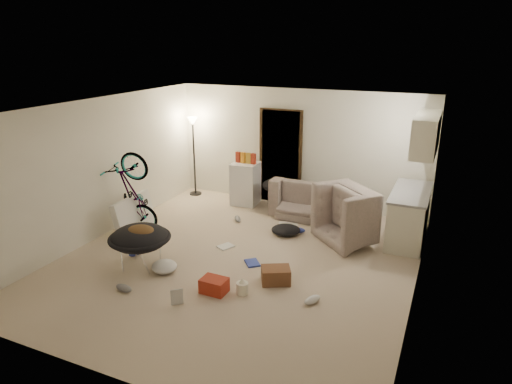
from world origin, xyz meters
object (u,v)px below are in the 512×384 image
at_px(kitchen_counter, 409,217).
at_px(floor_lamp, 193,139).
at_px(bicycle, 135,210).
at_px(sofa, 319,203).
at_px(drink_case_b, 214,285).
at_px(mini_fridge, 246,183).
at_px(drink_case_a, 276,275).
at_px(saucer_chair, 140,243).
at_px(juicer, 242,287).
at_px(armchair, 362,219).
at_px(tv_box, 134,215).

bearing_deg(kitchen_counter, floor_lamp, 172.34).
bearing_deg(floor_lamp, bicycle, -87.55).
distance_m(floor_lamp, sofa, 3.22).
xyz_separation_m(sofa, drink_case_b, (-0.52, -3.47, -0.17)).
bearing_deg(bicycle, sofa, -59.60).
relative_size(kitchen_counter, mini_fridge, 1.63).
bearing_deg(drink_case_a, saucer_chair, 163.06).
relative_size(saucer_chair, juicer, 3.95).
relative_size(floor_lamp, juicer, 7.34).
bearing_deg(mini_fridge, armchair, -21.28).
bearing_deg(sofa, mini_fridge, -3.38).
bearing_deg(saucer_chair, floor_lamp, 107.49).
height_order(sofa, drink_case_b, sofa).
relative_size(floor_lamp, saucer_chair, 1.86).
bearing_deg(tv_box, drink_case_b, -30.57).
height_order(kitchen_counter, drink_case_a, kitchen_counter).
relative_size(saucer_chair, drink_case_a, 2.31).
height_order(kitchen_counter, drink_case_b, kitchen_counter).
height_order(sofa, bicycle, bicycle).
bearing_deg(drink_case_b, kitchen_counter, 53.86).
bearing_deg(kitchen_counter, drink_case_a, -123.51).
bearing_deg(drink_case_a, juicer, -151.15).
bearing_deg(drink_case_a, armchair, 41.12).
xyz_separation_m(armchair, juicer, (-1.16, -2.60, -0.27)).
bearing_deg(floor_lamp, juicer, -50.63).
bearing_deg(mini_fridge, floor_lamp, 171.77).
bearing_deg(juicer, floor_lamp, 129.37).
distance_m(sofa, bicycle, 3.64).
height_order(armchair, drink_case_b, armchair).
xyz_separation_m(kitchen_counter, drink_case_b, (-2.31, -3.02, -0.33)).
xyz_separation_m(bicycle, tv_box, (0.00, -0.03, -0.08)).
distance_m(saucer_chair, juicer, 1.85).
relative_size(kitchen_counter, saucer_chair, 1.54).
height_order(sofa, mini_fridge, mini_fridge).
xyz_separation_m(saucer_chair, drink_case_a, (2.14, 0.39, -0.29)).
xyz_separation_m(mini_fridge, drink_case_b, (1.18, -3.57, -0.35)).
height_order(mini_fridge, drink_case_a, mini_fridge).
xyz_separation_m(kitchen_counter, armchair, (-0.76, -0.30, -0.07)).
height_order(mini_fridge, tv_box, mini_fridge).
height_order(sofa, juicer, sofa).
height_order(kitchen_counter, armchair, kitchen_counter).
height_order(floor_lamp, drink_case_b, floor_lamp).
bearing_deg(mini_fridge, drink_case_b, -75.70).
relative_size(bicycle, tv_box, 1.55).
bearing_deg(floor_lamp, saucer_chair, -72.51).
relative_size(sofa, bicycle, 1.20).
distance_m(tv_box, drink_case_b, 2.77).
bearing_deg(saucer_chair, armchair, 40.14).
bearing_deg(sofa, floor_lamp, -3.77).
xyz_separation_m(drink_case_b, juicer, (0.39, 0.13, -0.01)).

